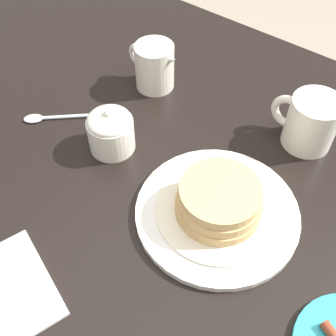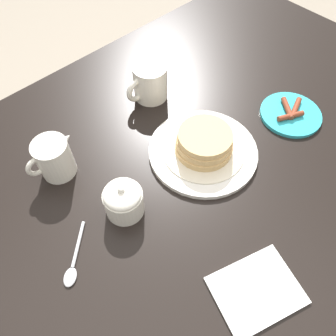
{
  "view_description": "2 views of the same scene",
  "coord_description": "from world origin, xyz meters",
  "px_view_note": "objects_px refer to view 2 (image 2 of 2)",
  "views": [
    {
      "loc": [
        -0.21,
        0.34,
        1.29
      ],
      "look_at": [
        0.06,
        -0.01,
        0.75
      ],
      "focal_mm": 45.0,
      "sensor_mm": 36.0,
      "label": 1
    },
    {
      "loc": [
        0.34,
        0.29,
        1.36
      ],
      "look_at": [
        0.06,
        -0.01,
        0.75
      ],
      "focal_mm": 35.0,
      "sensor_mm": 36.0,
      "label": 2
    }
  ],
  "objects_px": {
    "pancake_plate": "(204,147)",
    "napkin": "(256,290)",
    "creamer_pitcher": "(54,158)",
    "spoon": "(73,264)",
    "coffee_mug": "(149,82)",
    "sugar_bowl": "(123,200)",
    "side_plate_bacon": "(291,114)"
  },
  "relations": [
    {
      "from": "spoon",
      "to": "side_plate_bacon",
      "type": "bearing_deg",
      "value": 174.92
    },
    {
      "from": "sugar_bowl",
      "to": "napkin",
      "type": "relative_size",
      "value": 0.48
    },
    {
      "from": "side_plate_bacon",
      "to": "sugar_bowl",
      "type": "height_order",
      "value": "sugar_bowl"
    },
    {
      "from": "sugar_bowl",
      "to": "napkin",
      "type": "height_order",
      "value": "sugar_bowl"
    },
    {
      "from": "sugar_bowl",
      "to": "napkin",
      "type": "xyz_separation_m",
      "value": [
        -0.07,
        0.3,
        -0.04
      ]
    },
    {
      "from": "pancake_plate",
      "to": "side_plate_bacon",
      "type": "bearing_deg",
      "value": 164.78
    },
    {
      "from": "pancake_plate",
      "to": "creamer_pitcher",
      "type": "xyz_separation_m",
      "value": [
        0.28,
        -0.19,
        0.03
      ]
    },
    {
      "from": "side_plate_bacon",
      "to": "napkin",
      "type": "bearing_deg",
      "value": 27.32
    },
    {
      "from": "creamer_pitcher",
      "to": "spoon",
      "type": "xyz_separation_m",
      "value": [
        0.1,
        0.21,
        -0.05
      ]
    },
    {
      "from": "coffee_mug",
      "to": "creamer_pitcher",
      "type": "bearing_deg",
      "value": 7.57
    },
    {
      "from": "pancake_plate",
      "to": "napkin",
      "type": "distance_m",
      "value": 0.33
    },
    {
      "from": "side_plate_bacon",
      "to": "spoon",
      "type": "height_order",
      "value": "side_plate_bacon"
    },
    {
      "from": "pancake_plate",
      "to": "side_plate_bacon",
      "type": "distance_m",
      "value": 0.27
    },
    {
      "from": "coffee_mug",
      "to": "sugar_bowl",
      "type": "distance_m",
      "value": 0.35
    },
    {
      "from": "creamer_pitcher",
      "to": "spoon",
      "type": "relative_size",
      "value": 1.12
    },
    {
      "from": "spoon",
      "to": "sugar_bowl",
      "type": "bearing_deg",
      "value": -170.57
    },
    {
      "from": "pancake_plate",
      "to": "coffee_mug",
      "type": "height_order",
      "value": "coffee_mug"
    },
    {
      "from": "creamer_pitcher",
      "to": "napkin",
      "type": "xyz_separation_m",
      "value": [
        -0.12,
        0.48,
        -0.05
      ]
    },
    {
      "from": "coffee_mug",
      "to": "spoon",
      "type": "bearing_deg",
      "value": 30.78
    },
    {
      "from": "napkin",
      "to": "spoon",
      "type": "relative_size",
      "value": 1.72
    },
    {
      "from": "creamer_pitcher",
      "to": "spoon",
      "type": "distance_m",
      "value": 0.24
    },
    {
      "from": "coffee_mug",
      "to": "napkin",
      "type": "bearing_deg",
      "value": 69.1
    },
    {
      "from": "side_plate_bacon",
      "to": "sugar_bowl",
      "type": "distance_m",
      "value": 0.5
    },
    {
      "from": "pancake_plate",
      "to": "creamer_pitcher",
      "type": "bearing_deg",
      "value": -34.85
    },
    {
      "from": "napkin",
      "to": "sugar_bowl",
      "type": "bearing_deg",
      "value": -76.82
    },
    {
      "from": "coffee_mug",
      "to": "spoon",
      "type": "relative_size",
      "value": 1.14
    },
    {
      "from": "creamer_pitcher",
      "to": "spoon",
      "type": "height_order",
      "value": "creamer_pitcher"
    },
    {
      "from": "sugar_bowl",
      "to": "spoon",
      "type": "relative_size",
      "value": 0.82
    },
    {
      "from": "sugar_bowl",
      "to": "side_plate_bacon",
      "type": "bearing_deg",
      "value": 170.53
    },
    {
      "from": "coffee_mug",
      "to": "napkin",
      "type": "distance_m",
      "value": 0.56
    },
    {
      "from": "creamer_pitcher",
      "to": "sugar_bowl",
      "type": "height_order",
      "value": "creamer_pitcher"
    },
    {
      "from": "creamer_pitcher",
      "to": "side_plate_bacon",
      "type": "bearing_deg",
      "value": 153.75
    }
  ]
}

